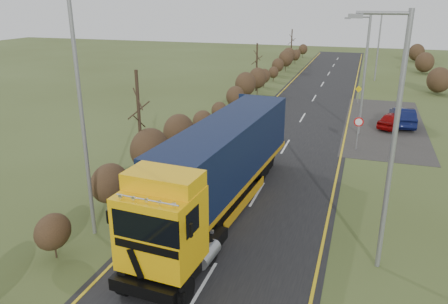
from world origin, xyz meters
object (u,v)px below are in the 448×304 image
lorry (220,164)px  speed_sign (358,127)px  car_red_hatchback (393,120)px  car_blue_sedan (403,117)px  streetlight_near (391,137)px

lorry → speed_sign: bearing=66.6°
car_red_hatchback → speed_sign: bearing=90.4°
lorry → car_red_hatchback: (8.33, 17.34, -1.75)m
lorry → car_blue_sedan: 20.46m
lorry → streetlight_near: bearing=-15.5°
lorry → car_red_hatchback: 19.32m
streetlight_near → car_red_hatchback: bearing=86.0°
car_blue_sedan → speed_sign: bearing=61.4°
streetlight_near → car_blue_sedan: bearing=84.2°
speed_sign → car_blue_sedan: bearing=65.8°
car_blue_sedan → streetlight_near: bearing=79.8°
streetlight_near → speed_sign: streetlight_near is taller
lorry → car_blue_sedan: bearing=67.9°
car_red_hatchback → streetlight_near: streetlight_near is taller
car_red_hatchback → speed_sign: 6.77m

